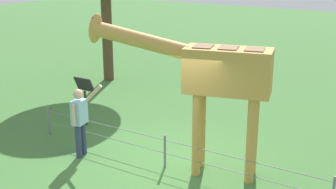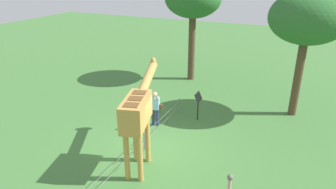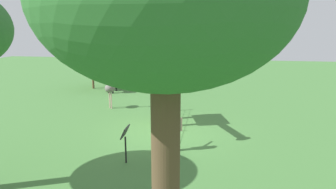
# 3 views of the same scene
# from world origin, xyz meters

# --- Properties ---
(ground_plane) EXTENTS (60.00, 60.00, 0.00)m
(ground_plane) POSITION_xyz_m (0.00, 0.00, 0.00)
(ground_plane) COLOR #427538
(giraffe) EXTENTS (3.85, 1.48, 3.27)m
(giraffe) POSITION_xyz_m (-0.89, -0.15, 2.13)
(giraffe) COLOR #C69347
(giraffe) RESTS_ON ground_plane
(visitor) EXTENTS (0.65, 0.57, 1.70)m
(visitor) POSITION_xyz_m (1.93, 0.68, 0.90)
(visitor) COLOR navy
(visitor) RESTS_ON ground_plane
(tree_east) EXTENTS (3.30, 3.30, 5.69)m
(tree_east) POSITION_xyz_m (5.62, -4.76, 4.49)
(tree_east) COLOR brown
(tree_east) RESTS_ON ground_plane
(info_sign) EXTENTS (0.56, 0.21, 1.32)m
(info_sign) POSITION_xyz_m (3.19, -0.85, 0.95)
(info_sign) COLOR black
(info_sign) RESTS_ON ground_plane
(wire_fence) EXTENTS (7.05, 0.05, 0.75)m
(wire_fence) POSITION_xyz_m (0.00, 0.18, 0.40)
(wire_fence) COLOR slate
(wire_fence) RESTS_ON ground_plane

